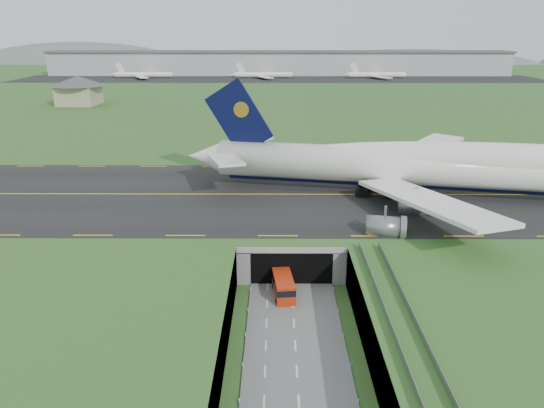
{
  "coord_description": "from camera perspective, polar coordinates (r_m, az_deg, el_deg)",
  "views": [
    {
      "loc": [
        -2.43,
        -62.23,
        35.99
      ],
      "look_at": [
        -2.93,
        20.0,
        8.56
      ],
      "focal_mm": 35.0,
      "sensor_mm": 36.0,
      "label": 1
    }
  ],
  "objects": [
    {
      "name": "ground",
      "position": [
        71.93,
        2.28,
        -11.59
      ],
      "size": [
        900.0,
        900.0,
        0.0
      ],
      "primitive_type": "plane",
      "color": "#335F26",
      "rests_on": "ground"
    },
    {
      "name": "airfield_deck",
      "position": [
        70.48,
        2.32,
        -9.48
      ],
      "size": [
        800.0,
        800.0,
        6.0
      ],
      "primitive_type": "cube",
      "color": "gray",
      "rests_on": "ground"
    },
    {
      "name": "trench_road",
      "position": [
        65.5,
        2.5,
        -14.8
      ],
      "size": [
        12.0,
        75.0,
        0.2
      ],
      "primitive_type": "cube",
      "color": "slate",
      "rests_on": "ground"
    },
    {
      "name": "taxiway",
      "position": [
        99.85,
        1.73,
        1.01
      ],
      "size": [
        800.0,
        44.0,
        0.18
      ],
      "primitive_type": "cube",
      "color": "black",
      "rests_on": "airfield_deck"
    },
    {
      "name": "tunnel_portal",
      "position": [
        85.47,
        1.96,
        -4.03
      ],
      "size": [
        17.0,
        22.3,
        6.0
      ],
      "color": "gray",
      "rests_on": "ground"
    },
    {
      "name": "guideway",
      "position": [
        54.59,
        15.16,
        -16.46
      ],
      "size": [
        3.0,
        53.0,
        7.05
      ],
      "color": "#A8A8A3",
      "rests_on": "ground"
    },
    {
      "name": "jumbo_jet",
      "position": [
        102.35,
        18.87,
        3.81
      ],
      "size": [
        104.12,
        64.39,
        21.72
      ],
      "rotation": [
        0.0,
        0.0,
        -0.2
      ],
      "color": "white",
      "rests_on": "ground"
    },
    {
      "name": "shuttle_tram",
      "position": [
        75.12,
        1.24,
        -8.83
      ],
      "size": [
        3.33,
        7.16,
        2.84
      ],
      "rotation": [
        0.0,
        0.0,
        0.11
      ],
      "color": "red",
      "rests_on": "ground"
    },
    {
      "name": "service_building",
      "position": [
        232.36,
        -20.12,
        11.65
      ],
      "size": [
        22.55,
        22.55,
        11.64
      ],
      "rotation": [
        0.0,
        0.0,
        -0.06
      ],
      "color": "tan",
      "rests_on": "ground"
    },
    {
      "name": "cargo_terminal",
      "position": [
        362.33,
        0.74,
        14.96
      ],
      "size": [
        320.0,
        67.0,
        15.6
      ],
      "color": "#B2B2B2",
      "rests_on": "ground"
    },
    {
      "name": "distant_hills",
      "position": [
        498.35,
        8.29,
        13.66
      ],
      "size": [
        700.0,
        91.0,
        60.0
      ],
      "color": "slate",
      "rests_on": "ground"
    }
  ]
}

